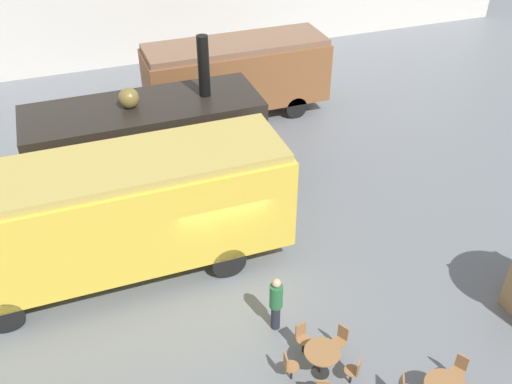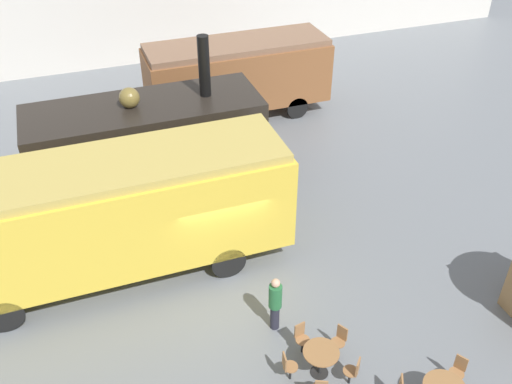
{
  "view_description": "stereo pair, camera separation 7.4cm",
  "coord_description": "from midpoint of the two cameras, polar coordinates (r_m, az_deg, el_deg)",
  "views": [
    {
      "loc": [
        -3.34,
        -12.16,
        11.54
      ],
      "look_at": [
        1.45,
        1.0,
        1.6
      ],
      "focal_mm": 40.0,
      "sensor_mm": 36.0,
      "label": 1
    },
    {
      "loc": [
        -3.27,
        -12.18,
        11.54
      ],
      "look_at": [
        1.45,
        1.0,
        1.6
      ],
      "focal_mm": 40.0,
      "sensor_mm": 36.0,
      "label": 2
    }
  ],
  "objects": [
    {
      "name": "passenger_coach_wooden",
      "position": [
        24.12,
        -1.77,
        11.81
      ],
      "size": [
        7.53,
        2.48,
        3.24
      ],
      "color": "brown",
      "rests_on": "ground_plane"
    },
    {
      "name": "steam_locomotive",
      "position": [
        19.01,
        -10.68,
        4.83
      ],
      "size": [
        7.45,
        2.65,
        5.43
      ],
      "color": "black",
      "rests_on": "ground_plane"
    },
    {
      "name": "cafe_chair_6",
      "position": [
        14.66,
        19.72,
        -16.35
      ],
      "size": [
        0.4,
        0.39,
        0.87
      ],
      "rotation": [
        0.0,
        0.0,
        9.97
      ],
      "color": "black",
      "rests_on": "ground_plane"
    },
    {
      "name": "cafe_chair_8",
      "position": [
        14.59,
        8.53,
        -14.31
      ],
      "size": [
        0.4,
        0.39,
        0.87
      ],
      "rotation": [
        0.0,
        0.0,
        3.65
      ],
      "color": "black",
      "rests_on": "ground_plane"
    },
    {
      "name": "cafe_chair_9",
      "position": [
        14.53,
        4.68,
        -14.16
      ],
      "size": [
        0.36,
        0.38,
        0.87
      ],
      "rotation": [
        0.0,
        0.0,
        4.91
      ],
      "color": "black",
      "rests_on": "ground_plane"
    },
    {
      "name": "cafe_table_far",
      "position": [
        14.06,
        6.66,
        -16.0
      ],
      "size": [
        0.87,
        0.87,
        0.77
      ],
      "color": "black",
      "rests_on": "ground_plane"
    },
    {
      "name": "cafe_chair_12",
      "position": [
        14.05,
        9.91,
        -17.14
      ],
      "size": [
        0.4,
        0.4,
        0.87
      ],
      "rotation": [
        0.0,
        0.0,
        8.68
      ],
      "color": "black",
      "rests_on": "ground_plane"
    },
    {
      "name": "ground_plane",
      "position": [
        17.09,
        -3.35,
        -7.17
      ],
      "size": [
        80.0,
        80.0,
        0.0
      ],
      "primitive_type": "plane",
      "color": "slate"
    },
    {
      "name": "passenger_coach_vintage",
      "position": [
        15.97,
        -14.58,
        -1.97
      ],
      "size": [
        10.04,
        2.73,
        3.68
      ],
      "color": "gold",
      "rests_on": "ground_plane"
    },
    {
      "name": "cafe_chair_10",
      "position": [
        13.96,
        3.35,
        -16.92
      ],
      "size": [
        0.37,
        0.36,
        0.87
      ],
      "rotation": [
        0.0,
        0.0,
        6.17
      ],
      "color": "black",
      "rests_on": "ground_plane"
    },
    {
      "name": "visitor_person",
      "position": [
        14.69,
        2.08,
        -10.94
      ],
      "size": [
        0.34,
        0.34,
        1.7
      ],
      "color": "#262633",
      "rests_on": "ground_plane"
    }
  ]
}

